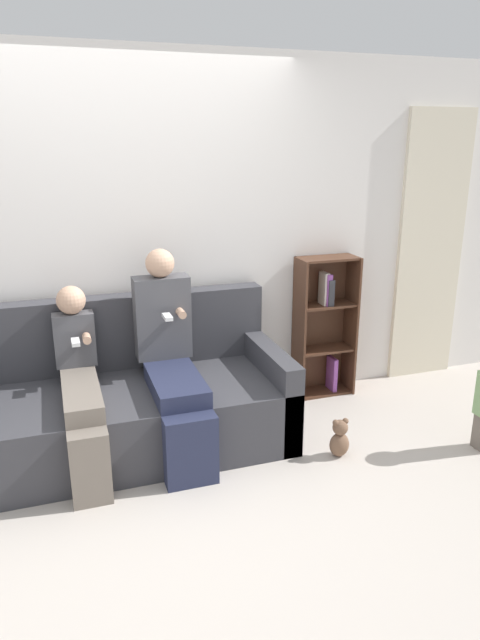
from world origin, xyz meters
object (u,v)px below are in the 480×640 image
Objects in this scene: couch at (127,404)px; teddy_bear at (340,439)px; bookshelf at (323,323)px; child_seated at (80,384)px; adult_seated at (171,355)px.

teddy_bear is at bearing -24.64° from couch.
bookshelf is at bearing 70.45° from teddy_bear.
bookshelf is (1.60, 0.36, 0.28)m from couch.
couch is at bearing 27.16° from child_seated.
child_seated is 1.96m from bookshelf.
bookshelf is at bearing 15.14° from child_seated.
adult_seated is at bearing 153.69° from teddy_bear.
adult_seated is 1.19× the size of child_seated.
couch is at bearing 161.40° from adult_seated.
couch is 1.67m from bookshelf.
child_seated is at bearing 164.45° from teddy_bear.
adult_seated is 1.21m from teddy_bear.
couch is 0.41m from child_seated.
adult_seated is (0.29, -0.10, 0.34)m from couch.
bookshelf reaches higher than teddy_bear.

